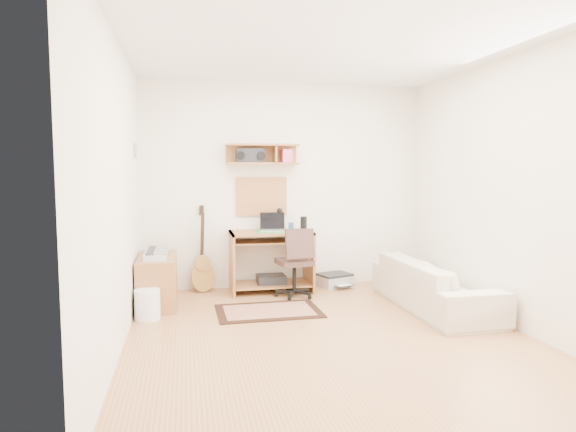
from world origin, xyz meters
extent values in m
cube|color=#B57C4B|center=(0.00, 0.00, -0.01)|extent=(3.60, 4.00, 0.01)
cube|color=white|center=(0.00, 0.00, 2.60)|extent=(3.60, 4.00, 0.01)
cube|color=white|center=(0.00, 2.00, 1.30)|extent=(3.60, 0.01, 2.60)
cube|color=white|center=(-1.80, 0.00, 1.30)|extent=(0.01, 4.00, 2.60)
cube|color=white|center=(1.80, 0.00, 1.30)|extent=(0.01, 4.00, 2.60)
cube|color=#A26739|center=(-0.30, 1.88, 1.70)|extent=(0.90, 0.25, 0.26)
cube|color=tan|center=(-0.30, 1.98, 1.17)|extent=(0.64, 0.03, 0.49)
cube|color=#4C8CBF|center=(-1.79, 1.50, 1.72)|extent=(0.02, 0.20, 0.15)
cylinder|color=black|center=(0.18, 1.68, 0.84)|extent=(0.08, 0.08, 0.18)
cylinder|color=#315794|center=(0.05, 1.83, 0.80)|extent=(0.07, 0.07, 0.09)
cube|color=black|center=(-0.46, 1.87, 1.68)|extent=(0.34, 0.16, 0.18)
cube|color=tan|center=(-0.41, 0.83, 0.01)|extent=(1.10, 0.74, 0.01)
cube|color=#A26739|center=(-1.58, 1.35, 0.28)|extent=(0.40, 0.90, 0.55)
cube|color=#B2B5BA|center=(-1.58, 1.35, 0.58)|extent=(0.23, 0.74, 0.07)
cylinder|color=white|center=(-1.65, 0.81, 0.15)|extent=(0.33, 0.33, 0.30)
cube|color=#A5A8AA|center=(0.63, 1.81, 0.08)|extent=(0.50, 0.44, 0.16)
imported|color=beige|center=(1.38, 0.60, 0.36)|extent=(0.53, 1.82, 0.71)
camera|label=1|loc=(-1.25, -4.30, 1.50)|focal=31.10mm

